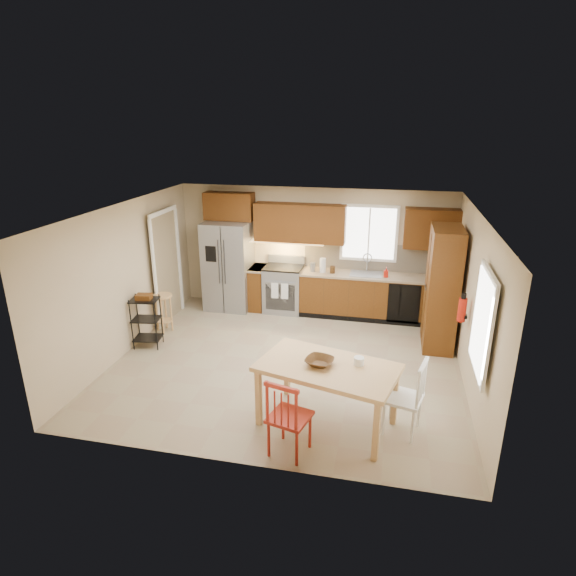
% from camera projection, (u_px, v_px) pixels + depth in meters
% --- Properties ---
extents(floor, '(5.50, 5.50, 0.00)m').
position_uv_depth(floor, '(287.00, 362.00, 7.88)').
color(floor, '#9C8E6E').
rests_on(floor, ground).
extents(ceiling, '(5.50, 5.00, 0.02)m').
position_uv_depth(ceiling, '(287.00, 211.00, 7.04)').
color(ceiling, silver).
rests_on(ceiling, ground).
extents(wall_back, '(5.50, 0.02, 2.50)m').
position_uv_depth(wall_back, '(313.00, 250.00, 9.76)').
color(wall_back, '#CCB793').
rests_on(wall_back, ground).
extents(wall_front, '(5.50, 0.02, 2.50)m').
position_uv_depth(wall_front, '(236.00, 368.00, 5.16)').
color(wall_front, '#CCB793').
rests_on(wall_front, ground).
extents(wall_left, '(0.02, 5.00, 2.50)m').
position_uv_depth(wall_left, '(126.00, 279.00, 8.01)').
color(wall_left, '#CCB793').
rests_on(wall_left, ground).
extents(wall_right, '(0.02, 5.00, 2.50)m').
position_uv_depth(wall_right, '(473.00, 305.00, 6.91)').
color(wall_right, '#CCB793').
rests_on(wall_right, ground).
extents(refrigerator, '(0.92, 0.75, 1.82)m').
position_uv_depth(refrigerator, '(228.00, 266.00, 9.87)').
color(refrigerator, gray).
rests_on(refrigerator, floor).
extents(range_stove, '(0.76, 0.63, 0.92)m').
position_uv_depth(range_stove, '(284.00, 289.00, 9.85)').
color(range_stove, gray).
rests_on(range_stove, floor).
extents(base_cabinet_narrow, '(0.30, 0.60, 0.90)m').
position_uv_depth(base_cabinet_narrow, '(258.00, 288.00, 9.97)').
color(base_cabinet_narrow, '#613511').
rests_on(base_cabinet_narrow, floor).
extents(base_cabinet_run, '(2.92, 0.60, 0.90)m').
position_uv_depth(base_cabinet_run, '(374.00, 296.00, 9.49)').
color(base_cabinet_run, '#613511').
rests_on(base_cabinet_run, floor).
extents(dishwasher, '(0.60, 0.02, 0.78)m').
position_uv_depth(dishwasher, '(404.00, 304.00, 9.11)').
color(dishwasher, black).
rests_on(dishwasher, floor).
extents(backsplash, '(2.92, 0.03, 0.55)m').
position_uv_depth(backsplash, '(377.00, 257.00, 9.51)').
color(backsplash, beige).
rests_on(backsplash, wall_back).
extents(upper_over_fridge, '(1.00, 0.35, 0.55)m').
position_uv_depth(upper_over_fridge, '(229.00, 206.00, 9.65)').
color(upper_over_fridge, '#5B320F').
rests_on(upper_over_fridge, wall_back).
extents(upper_left_block, '(1.80, 0.35, 0.75)m').
position_uv_depth(upper_left_block, '(300.00, 223.00, 9.46)').
color(upper_left_block, '#5B320F').
rests_on(upper_left_block, wall_back).
extents(upper_right_block, '(1.00, 0.35, 0.75)m').
position_uv_depth(upper_right_block, '(431.00, 229.00, 8.95)').
color(upper_right_block, '#5B320F').
rests_on(upper_right_block, wall_back).
extents(window_back, '(1.12, 0.04, 1.12)m').
position_uv_depth(window_back, '(369.00, 233.00, 9.39)').
color(window_back, white).
rests_on(window_back, wall_back).
extents(sink, '(0.62, 0.46, 0.16)m').
position_uv_depth(sink, '(366.00, 276.00, 9.39)').
color(sink, gray).
rests_on(sink, base_cabinet_run).
extents(undercab_glow, '(1.60, 0.30, 0.01)m').
position_uv_depth(undercab_glow, '(285.00, 242.00, 9.63)').
color(undercab_glow, '#FFBF66').
rests_on(undercab_glow, wall_back).
extents(soap_bottle, '(0.09, 0.09, 0.19)m').
position_uv_depth(soap_bottle, '(386.00, 272.00, 9.18)').
color(soap_bottle, '#B81A0C').
rests_on(soap_bottle, base_cabinet_run).
extents(paper_towel, '(0.12, 0.12, 0.28)m').
position_uv_depth(paper_towel, '(323.00, 265.00, 9.46)').
color(paper_towel, white).
rests_on(paper_towel, base_cabinet_run).
extents(canister_steel, '(0.11, 0.11, 0.18)m').
position_uv_depth(canister_steel, '(313.00, 267.00, 9.52)').
color(canister_steel, gray).
rests_on(canister_steel, base_cabinet_run).
extents(canister_wood, '(0.10, 0.10, 0.14)m').
position_uv_depth(canister_wood, '(333.00, 270.00, 9.41)').
color(canister_wood, '#492C13').
rests_on(canister_wood, base_cabinet_run).
extents(pantry, '(0.50, 0.95, 2.10)m').
position_uv_depth(pantry, '(442.00, 289.00, 8.14)').
color(pantry, '#613511').
rests_on(pantry, floor).
extents(fire_extinguisher, '(0.12, 0.12, 0.36)m').
position_uv_depth(fire_extinguisher, '(462.00, 310.00, 7.12)').
color(fire_extinguisher, '#B81A0C').
rests_on(fire_extinguisher, wall_right).
extents(window_right, '(0.04, 1.02, 1.32)m').
position_uv_depth(window_right, '(483.00, 323.00, 5.80)').
color(window_right, white).
rests_on(window_right, wall_right).
extents(doorway, '(0.04, 0.95, 2.10)m').
position_uv_depth(doorway, '(166.00, 268.00, 9.26)').
color(doorway, '#8C7A59').
rests_on(doorway, wall_left).
extents(dining_table, '(1.91, 1.37, 0.84)m').
position_uv_depth(dining_table, '(327.00, 396.00, 6.17)').
color(dining_table, tan).
rests_on(dining_table, floor).
extents(chair_red, '(0.58, 0.58, 1.01)m').
position_uv_depth(chair_red, '(290.00, 415.00, 5.62)').
color(chair_red, '#A9291A').
rests_on(chair_red, floor).
extents(chair_white, '(0.58, 0.58, 1.01)m').
position_uv_depth(chair_white, '(403.00, 396.00, 6.00)').
color(chair_white, white).
rests_on(chair_white, floor).
extents(table_bowl, '(0.42, 0.42, 0.09)m').
position_uv_depth(table_bowl, '(319.00, 365.00, 6.05)').
color(table_bowl, '#492C13').
rests_on(table_bowl, dining_table).
extents(table_jar, '(0.17, 0.17, 0.16)m').
position_uv_depth(table_jar, '(359.00, 363.00, 6.04)').
color(table_jar, white).
rests_on(table_jar, dining_table).
extents(bar_stool, '(0.41, 0.41, 0.72)m').
position_uv_depth(bar_stool, '(164.00, 313.00, 8.93)').
color(bar_stool, tan).
rests_on(bar_stool, floor).
extents(utility_cart, '(0.51, 0.42, 0.91)m').
position_uv_depth(utility_cart, '(147.00, 322.00, 8.30)').
color(utility_cart, black).
rests_on(utility_cart, floor).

